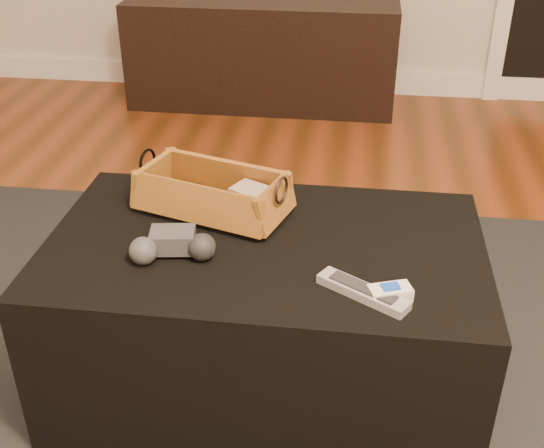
# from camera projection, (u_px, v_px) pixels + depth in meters

# --- Properties ---
(baseboard) EXTENTS (5.00, 0.04, 0.12)m
(baseboard) POSITION_uv_depth(u_px,v_px,m) (330.00, 80.00, 3.71)
(baseboard) COLOR white
(baseboard) RESTS_ON floor
(media_cabinet) EXTENTS (1.33, 0.45, 0.52)m
(media_cabinet) POSITION_uv_depth(u_px,v_px,m) (263.00, 52.00, 3.46)
(media_cabinet) COLOR black
(media_cabinet) RESTS_ON floor
(area_rug) EXTENTS (2.60, 2.00, 0.01)m
(area_rug) POSITION_uv_depth(u_px,v_px,m) (263.00, 395.00, 1.73)
(area_rug) COLOR black
(area_rug) RESTS_ON floor
(ottoman) EXTENTS (1.00, 0.60, 0.42)m
(ottoman) POSITION_uv_depth(u_px,v_px,m) (265.00, 315.00, 1.66)
(ottoman) COLOR black
(ottoman) RESTS_ON area_rug
(tv_remote) EXTENTS (0.20, 0.08, 0.02)m
(tv_remote) POSITION_uv_depth(u_px,v_px,m) (204.00, 203.00, 1.67)
(tv_remote) COLOR black
(tv_remote) RESTS_ON wicker_basket
(cloth_bundle) EXTENTS (0.12, 0.11, 0.06)m
(cloth_bundle) POSITION_uv_depth(u_px,v_px,m) (253.00, 199.00, 1.65)
(cloth_bundle) COLOR tan
(cloth_bundle) RESTS_ON wicker_basket
(wicker_basket) EXTENTS (0.41, 0.29, 0.13)m
(wicker_basket) POSITION_uv_depth(u_px,v_px,m) (213.00, 195.00, 1.66)
(wicker_basket) COLOR #AB7826
(wicker_basket) RESTS_ON ottoman
(game_controller) EXTENTS (0.20, 0.13, 0.06)m
(game_controller) POSITION_uv_depth(u_px,v_px,m) (173.00, 245.00, 1.48)
(game_controller) COLOR #37373A
(game_controller) RESTS_ON ottoman
(silver_remote) EXTENTS (0.19, 0.14, 0.02)m
(silver_remote) POSITION_uv_depth(u_px,v_px,m) (363.00, 291.00, 1.37)
(silver_remote) COLOR #A1A3A8
(silver_remote) RESTS_ON ottoman
(cream_gadget) EXTENTS (0.09, 0.07, 0.03)m
(cream_gadget) POSITION_uv_depth(u_px,v_px,m) (390.00, 293.00, 1.36)
(cream_gadget) COLOR silver
(cream_gadget) RESTS_ON ottoman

